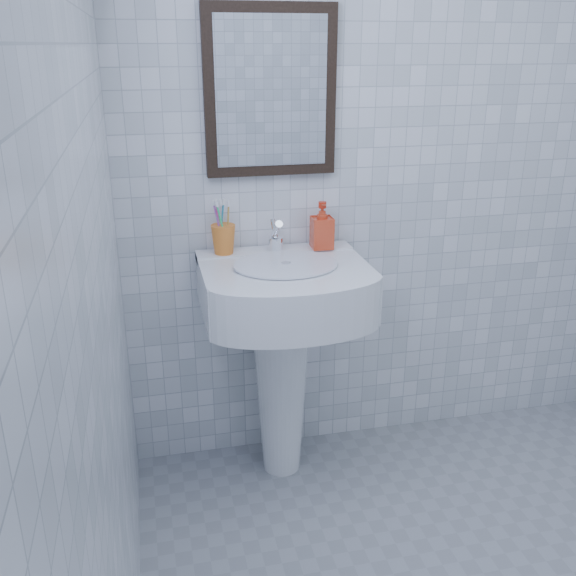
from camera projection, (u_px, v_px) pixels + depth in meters
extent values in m
cube|color=white|center=(389.00, 166.00, 2.61)|extent=(2.20, 0.02, 2.50)
cube|color=white|center=(93.00, 292.00, 1.29)|extent=(0.02, 2.40, 2.50)
cone|color=white|center=(281.00, 387.00, 2.65)|extent=(0.24, 0.24, 0.78)
cube|color=white|center=(284.00, 287.00, 2.44)|extent=(0.62, 0.45, 0.19)
cube|color=white|center=(275.00, 253.00, 2.56)|extent=(0.62, 0.11, 0.03)
cylinder|color=white|center=(286.00, 264.00, 2.37)|extent=(0.39, 0.39, 0.01)
cylinder|color=white|center=(276.00, 244.00, 2.52)|extent=(0.06, 0.06, 0.06)
cylinder|color=white|center=(277.00, 229.00, 2.48)|extent=(0.03, 0.11, 0.09)
cylinder|color=white|center=(275.00, 232.00, 2.53)|extent=(0.04, 0.06, 0.10)
imported|color=red|center=(322.00, 225.00, 2.54)|extent=(0.09, 0.09, 0.19)
cube|color=black|center=(271.00, 92.00, 2.39)|extent=(0.50, 0.04, 0.62)
cube|color=white|center=(272.00, 92.00, 2.37)|extent=(0.42, 0.00, 0.54)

